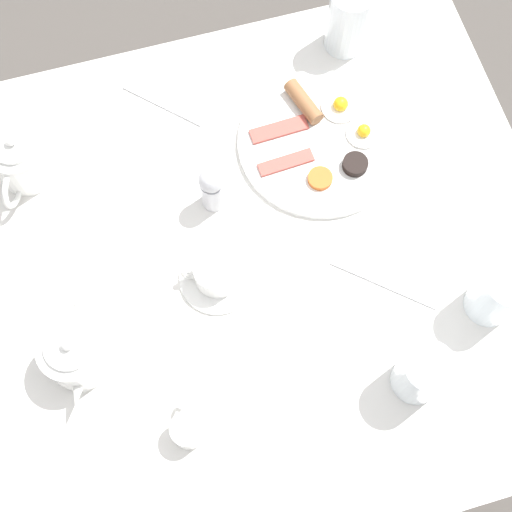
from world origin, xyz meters
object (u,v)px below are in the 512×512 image
Objects in this scene: creamer_jug at (188,429)px; knife_by_plate at (384,283)px; water_glass_short at (498,294)px; teapot_far at (21,158)px; water_glass_tall at (422,374)px; salt_grinder at (212,188)px; teapot_near at (76,352)px; wine_glass_spare at (348,20)px; teacup_with_saucer_left at (217,274)px; fork_by_plate at (163,104)px; breakfast_plate at (321,140)px.

creamer_jug is 0.48× the size of knife_by_plate.
creamer_jug is (-0.07, 0.54, -0.04)m from water_glass_short.
knife_by_plate is at bearing -99.99° from teapot_far.
water_glass_short is 0.19m from knife_by_plate.
water_glass_tall is 1.11× the size of salt_grinder.
teapot_near is 1.36× the size of wine_glass_spare.
knife_by_plate is at bearing 169.72° from wine_glass_spare.
teapot_far is 0.35m from salt_grinder.
wine_glass_spare reaches higher than creamer_jug.
wine_glass_spare is at bearing -51.82° from salt_grinder.
fork_by_plate is at bearing 1.72° from teacup_with_saucer_left.
water_glass_tall is (-0.56, -0.55, 0.01)m from teapot_far.
teapot_near is 1.53× the size of water_glass_short.
fork_by_plate is at bearing 59.22° from breakfast_plate.
water_glass_tall is 0.92× the size of fork_by_plate.
salt_grinder is (0.22, -0.28, 0.01)m from teapot_near.
teacup_with_saucer_left is 1.07× the size of water_glass_short.
wine_glass_spare reaches higher than teapot_far.
breakfast_plate is 0.58m from creamer_jug.
breakfast_plate is at bearing -50.77° from teacup_with_saucer_left.
teapot_near is 0.69m from water_glass_short.
teapot_far is at bearing 99.66° from wine_glass_spare.
teacup_with_saucer_left reaches higher than fork_by_plate.
teapot_far is (0.09, 0.53, 0.04)m from breakfast_plate.
water_glass_short is at bearing -140.44° from fork_by_plate.
salt_grinder reaches higher than breakfast_plate.
fork_by_plate is at bearing 96.16° from wine_glass_spare.
water_glass_tall is at bearing -155.98° from fork_by_plate.
creamer_jug is (-0.53, -0.17, -0.02)m from teapot_far.
breakfast_plate is at bearing -73.98° from salt_grinder.
knife_by_plate is at bearing -68.46° from creamer_jug.
salt_grinder is 0.23m from fork_by_plate.
breakfast_plate reaches higher than knife_by_plate.
water_glass_short is at bearing -82.88° from creamer_jug.
teapot_far is 0.68m from knife_by_plate.
water_glass_short reaches higher than breakfast_plate.
teapot_far is 0.65m from wine_glass_spare.
teapot_near is at bearing 88.70° from knife_by_plate.
water_glass_short is (0.09, -0.16, 0.00)m from water_glass_tall.
creamer_jug is at bearing 86.75° from water_glass_tall.
creamer_jug is at bearing 155.47° from teacup_with_saucer_left.
water_glass_tall reaches higher than knife_by_plate.
water_glass_tall is 0.77× the size of knife_by_plate.
fork_by_plate is (0.63, 0.28, -0.06)m from water_glass_tall.
teapot_near is 0.37m from teapot_far.
teacup_with_saucer_left is at bearing 45.81° from water_glass_tall.
fork_by_plate is (0.22, 0.04, -0.05)m from salt_grinder.
water_glass_tall is at bearing -134.19° from teacup_with_saucer_left.
water_glass_tall is at bearing 177.45° from knife_by_plate.
salt_grinder is (0.31, 0.40, -0.01)m from water_glass_short.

